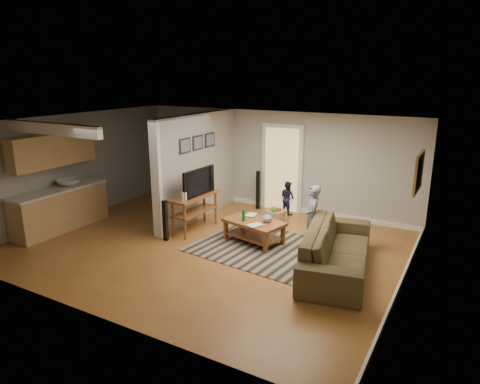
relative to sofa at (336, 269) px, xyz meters
name	(u,v)px	position (x,y,z in m)	size (l,w,h in m)	color
ground	(209,245)	(-2.60, -0.20, 0.00)	(7.50, 7.50, 0.00)	brown
room_shell	(177,166)	(-3.67, 0.23, 1.46)	(7.54, 6.02, 2.52)	#A2A09B
area_rug	(270,249)	(-1.41, 0.23, 0.01)	(2.97, 2.17, 0.01)	black
sofa	(336,269)	(0.00, 0.00, 0.00)	(2.67, 1.05, 0.78)	#4D4726
coffee_table	(255,226)	(-1.86, 0.42, 0.37)	(1.34, 0.95, 0.72)	brown
tv_console	(195,198)	(-3.34, 0.40, 0.75)	(0.54, 1.32, 1.12)	brown
speaker_left	(165,221)	(-3.54, -0.40, 0.44)	(0.09, 0.09, 0.88)	black
speaker_right	(258,190)	(-2.85, 2.50, 0.50)	(0.10, 0.10, 1.00)	black
toy_basket	(275,216)	(-2.00, 1.74, 0.17)	(0.46, 0.46, 0.41)	olive
child	(311,247)	(-0.75, 0.76, 0.00)	(0.47, 0.31, 1.29)	slate
toddler	(287,213)	(-2.03, 2.50, 0.00)	(0.40, 0.31, 0.83)	#1B203A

